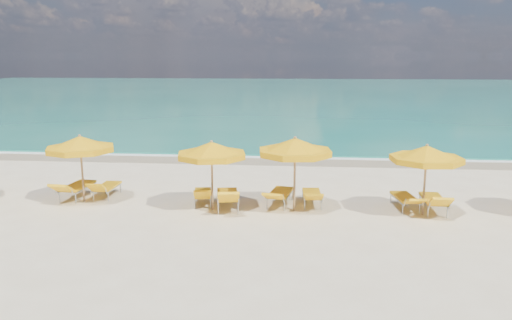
{
  "coord_description": "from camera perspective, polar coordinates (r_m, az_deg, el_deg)",
  "views": [
    {
      "loc": [
        1.47,
        -14.62,
        4.57
      ],
      "look_at": [
        0.0,
        1.5,
        1.2
      ],
      "focal_mm": 35.0,
      "sensor_mm": 36.0,
      "label": 1
    }
  ],
  "objects": [
    {
      "name": "ground_plane",
      "position": [
        15.38,
        -0.51,
        -5.52
      ],
      "size": [
        120.0,
        120.0,
        0.0
      ],
      "primitive_type": "plane",
      "color": "beige"
    },
    {
      "name": "ocean",
      "position": [
        62.8,
        3.89,
        7.56
      ],
      "size": [
        120.0,
        80.0,
        0.3
      ],
      "primitive_type": "cube",
      "color": "#136F5C",
      "rests_on": "ground"
    },
    {
      "name": "wet_sand_band",
      "position": [
        22.53,
        1.36,
        0.06
      ],
      "size": [
        120.0,
        2.6,
        0.01
      ],
      "primitive_type": "cube",
      "color": "tan",
      "rests_on": "ground"
    },
    {
      "name": "foam_line",
      "position": [
        23.32,
        1.49,
        0.46
      ],
      "size": [
        120.0,
        1.2,
        0.03
      ],
      "primitive_type": "cube",
      "color": "white",
      "rests_on": "ground"
    },
    {
      "name": "whitecap_near",
      "position": [
        32.81,
        -8.02,
        3.64
      ],
      "size": [
        14.0,
        0.36,
        0.05
      ],
      "primitive_type": "cube",
      "color": "white",
      "rests_on": "ground"
    },
    {
      "name": "whitecap_far",
      "position": [
        39.43,
        14.76,
        4.72
      ],
      "size": [
        18.0,
        0.3,
        0.05
      ],
      "primitive_type": "cube",
      "color": "white",
      "rests_on": "ground"
    },
    {
      "name": "umbrella_2",
      "position": [
        16.58,
        -19.45,
        1.67
      ],
      "size": [
        2.15,
        2.15,
        2.18
      ],
      "rotation": [
        0.0,
        0.0,
        -0.0
      ],
      "color": "tan",
      "rests_on": "ground"
    },
    {
      "name": "umbrella_3",
      "position": [
        14.87,
        -5.1,
        1.08
      ],
      "size": [
        2.49,
        2.49,
        2.14
      ],
      "rotation": [
        0.0,
        0.0,
        -0.2
      ],
      "color": "tan",
      "rests_on": "ground"
    },
    {
      "name": "umbrella_4",
      "position": [
        14.77,
        4.49,
        1.46
      ],
      "size": [
        2.79,
        2.79,
        2.27
      ],
      "rotation": [
        0.0,
        0.0,
        -0.29
      ],
      "color": "tan",
      "rests_on": "ground"
    },
    {
      "name": "umbrella_5",
      "position": [
        15.11,
        18.91,
        0.59
      ],
      "size": [
        2.62,
        2.62,
        2.12
      ],
      "rotation": [
        0.0,
        0.0,
        -0.3
      ],
      "color": "tan",
      "rests_on": "ground"
    },
    {
      "name": "lounger_2_left",
      "position": [
        17.4,
        -19.81,
        -3.39
      ],
      "size": [
        0.78,
        1.98,
        0.78
      ],
      "rotation": [
        0.0,
        0.0,
        -0.08
      ],
      "color": "#A5A8AD",
      "rests_on": "ground"
    },
    {
      "name": "lounger_2_right",
      "position": [
        17.24,
        -16.68,
        -3.41
      ],
      "size": [
        0.58,
        1.69,
        0.72
      ],
      "rotation": [
        0.0,
        0.0,
        -0.01
      ],
      "color": "#A5A8AD",
      "rests_on": "ground"
    },
    {
      "name": "lounger_3_left",
      "position": [
        15.84,
        -6.09,
        -4.32
      ],
      "size": [
        0.82,
        1.68,
        0.72
      ],
      "rotation": [
        0.0,
        0.0,
        0.18
      ],
      "color": "#A5A8AD",
      "rests_on": "ground"
    },
    {
      "name": "lounger_3_right",
      "position": [
        15.33,
        -3.26,
        -4.67
      ],
      "size": [
        0.97,
        2.03,
        0.84
      ],
      "rotation": [
        0.0,
        0.0,
        0.17
      ],
      "color": "#A5A8AD",
      "rests_on": "ground"
    },
    {
      "name": "lounger_4_left",
      "position": [
        15.66,
        2.74,
        -4.38
      ],
      "size": [
        0.94,
        1.96,
        0.7
      ],
      "rotation": [
        0.0,
        0.0,
        -0.19
      ],
      "color": "#A5A8AD",
      "rests_on": "ground"
    },
    {
      "name": "lounger_4_right",
      "position": [
        15.71,
        6.4,
        -4.44
      ],
      "size": [
        0.64,
        1.75,
        0.68
      ],
      "rotation": [
        0.0,
        0.0,
        0.05
      ],
      "color": "#A5A8AD",
      "rests_on": "ground"
    },
    {
      "name": "lounger_5_left",
      "position": [
        15.9,
        16.69,
        -4.68
      ],
      "size": [
        0.8,
        1.81,
        0.64
      ],
      "rotation": [
        0.0,
        0.0,
        0.14
      ],
      "color": "#A5A8AD",
      "rests_on": "ground"
    },
    {
      "name": "lounger_5_right",
      "position": [
        15.88,
        19.61,
        -4.83
      ],
      "size": [
        0.66,
        1.85,
        0.77
      ],
      "rotation": [
        0.0,
        0.0,
        -0.03
      ],
      "color": "#A5A8AD",
      "rests_on": "ground"
    }
  ]
}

